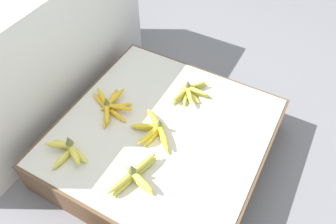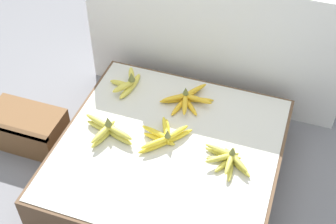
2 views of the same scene
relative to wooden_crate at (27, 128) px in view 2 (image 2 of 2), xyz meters
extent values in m
plane|color=slate|center=(0.74, 0.02, -0.09)|extent=(10.00, 10.00, 0.00)
cube|color=brown|center=(0.74, 0.02, 0.01)|extent=(0.98, 0.97, 0.21)
cube|color=silver|center=(0.74, 0.02, 0.12)|extent=(0.95, 0.94, 0.00)
cube|color=white|center=(0.77, 0.82, 0.26)|extent=(1.36, 0.47, 0.72)
cube|color=brown|center=(0.00, 0.00, 0.00)|extent=(0.37, 0.22, 0.18)
cube|color=#4E3520|center=(0.00, -0.10, 0.08)|extent=(0.37, 0.02, 0.02)
ellipsoid|color=gold|center=(0.42, 0.01, 0.13)|extent=(0.17, 0.06, 0.03)
ellipsoid|color=gold|center=(0.45, -0.03, 0.13)|extent=(0.07, 0.17, 0.03)
ellipsoid|color=gold|center=(0.51, -0.01, 0.13)|extent=(0.17, 0.08, 0.03)
ellipsoid|color=gold|center=(0.40, 0.02, 0.16)|extent=(0.17, 0.08, 0.03)
ellipsoid|color=gold|center=(0.45, -0.03, 0.16)|extent=(0.07, 0.17, 0.03)
ellipsoid|color=gold|center=(0.51, -0.01, 0.16)|extent=(0.17, 0.07, 0.03)
cone|color=olive|center=(0.46, 0.01, 0.20)|extent=(0.03, 0.03, 0.05)
ellipsoid|color=yellow|center=(0.76, 0.08, 0.13)|extent=(0.12, 0.14, 0.02)
ellipsoid|color=yellow|center=(0.71, 0.09, 0.13)|extent=(0.08, 0.16, 0.02)
ellipsoid|color=yellow|center=(0.69, 0.04, 0.13)|extent=(0.16, 0.04, 0.02)
ellipsoid|color=yellow|center=(0.68, -0.02, 0.13)|extent=(0.13, 0.13, 0.02)
ellipsoid|color=yellow|center=(0.75, 0.06, 0.15)|extent=(0.10, 0.15, 0.02)
ellipsoid|color=yellow|center=(0.70, 0.08, 0.15)|extent=(0.09, 0.15, 0.02)
ellipsoid|color=yellow|center=(0.67, 0.05, 0.15)|extent=(0.16, 0.06, 0.02)
ellipsoid|color=yellow|center=(0.69, -0.01, 0.15)|extent=(0.13, 0.13, 0.02)
cone|color=olive|center=(0.73, 0.03, 0.19)|extent=(0.03, 0.03, 0.04)
ellipsoid|color=gold|center=(0.97, 0.04, 0.13)|extent=(0.16, 0.05, 0.02)
ellipsoid|color=gold|center=(0.99, 0.02, 0.13)|extent=(0.15, 0.07, 0.02)
ellipsoid|color=gold|center=(1.01, 0.00, 0.13)|extent=(0.09, 0.15, 0.02)
ellipsoid|color=gold|center=(1.03, -0.02, 0.13)|extent=(0.05, 0.16, 0.02)
ellipsoid|color=gold|center=(1.06, 0.00, 0.13)|extent=(0.14, 0.11, 0.02)
ellipsoid|color=gold|center=(0.97, 0.04, 0.15)|extent=(0.16, 0.05, 0.02)
ellipsoid|color=gold|center=(0.98, 0.00, 0.15)|extent=(0.14, 0.11, 0.02)
ellipsoid|color=gold|center=(1.02, -0.01, 0.15)|extent=(0.03, 0.15, 0.02)
ellipsoid|color=gold|center=(1.04, 0.01, 0.15)|extent=(0.13, 0.12, 0.02)
cone|color=olive|center=(1.02, 0.03, 0.19)|extent=(0.03, 0.03, 0.04)
ellipsoid|color=#DBCC4C|center=(0.44, 0.36, 0.13)|extent=(0.03, 0.13, 0.03)
ellipsoid|color=#DBCC4C|center=(0.38, 0.32, 0.13)|extent=(0.13, 0.04, 0.03)
ellipsoid|color=#DBCC4C|center=(0.43, 0.28, 0.13)|extent=(0.06, 0.13, 0.03)
ellipsoid|color=#DBCC4C|center=(0.42, 0.37, 0.16)|extent=(0.08, 0.13, 0.03)
ellipsoid|color=#DBCC4C|center=(0.41, 0.28, 0.16)|extent=(0.09, 0.12, 0.03)
cone|color=olive|center=(0.44, 0.32, 0.20)|extent=(0.04, 0.04, 0.05)
ellipsoid|color=gold|center=(0.68, 0.30, 0.13)|extent=(0.16, 0.10, 0.02)
ellipsoid|color=gold|center=(0.71, 0.27, 0.13)|extent=(0.06, 0.16, 0.02)
ellipsoid|color=gold|center=(0.75, 0.29, 0.13)|extent=(0.13, 0.14, 0.02)
ellipsoid|color=gold|center=(0.78, 0.34, 0.13)|extent=(0.16, 0.07, 0.02)
ellipsoid|color=gold|center=(0.74, 0.38, 0.13)|extent=(0.09, 0.16, 0.02)
ellipsoid|color=gold|center=(0.69, 0.30, 0.15)|extent=(0.15, 0.11, 0.02)
ellipsoid|color=gold|center=(0.73, 0.27, 0.15)|extent=(0.07, 0.16, 0.02)
ellipsoid|color=gold|center=(0.77, 0.32, 0.15)|extent=(0.16, 0.04, 0.02)
ellipsoid|color=gold|center=(0.75, 0.37, 0.15)|extent=(0.11, 0.15, 0.02)
cone|color=olive|center=(0.72, 0.32, 0.19)|extent=(0.03, 0.03, 0.04)
camera|label=1|loc=(-0.08, -0.46, 1.36)|focal=35.00mm
camera|label=2|loc=(1.18, -1.29, 1.68)|focal=50.00mm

